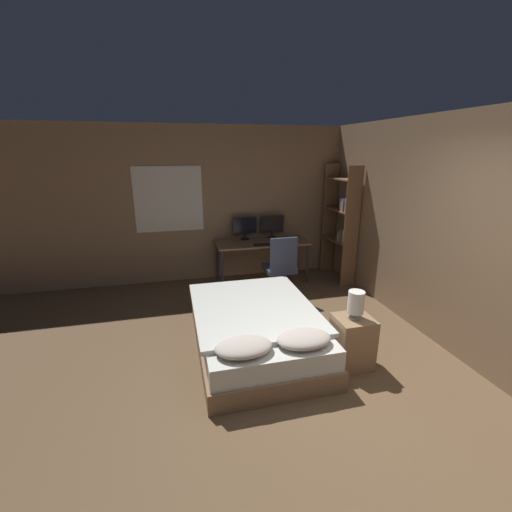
# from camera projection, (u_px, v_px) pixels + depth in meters

# --- Properties ---
(ground_plane) EXTENTS (20.00, 20.00, 0.00)m
(ground_plane) POSITION_uv_depth(u_px,v_px,m) (346.00, 424.00, 2.98)
(ground_plane) COLOR brown
(wall_back) EXTENTS (12.00, 0.08, 2.70)m
(wall_back) POSITION_uv_depth(u_px,v_px,m) (247.00, 204.00, 6.20)
(wall_back) COLOR #8E7051
(wall_back) RESTS_ON ground_plane
(wall_side_right) EXTENTS (0.06, 12.00, 2.70)m
(wall_side_right) POSITION_uv_depth(u_px,v_px,m) (422.00, 226.00, 4.37)
(wall_side_right) COLOR #8E7051
(wall_side_right) RESTS_ON ground_plane
(bed) EXTENTS (1.41, 2.02, 0.58)m
(bed) POSITION_uv_depth(u_px,v_px,m) (256.00, 329.00, 4.05)
(bed) COLOR #846647
(bed) RESTS_ON ground_plane
(nightstand) EXTENTS (0.39, 0.37, 0.58)m
(nightstand) POSITION_uv_depth(u_px,v_px,m) (352.00, 342.00, 3.72)
(nightstand) COLOR #997551
(nightstand) RESTS_ON ground_plane
(bedside_lamp) EXTENTS (0.17, 0.17, 0.30)m
(bedside_lamp) POSITION_uv_depth(u_px,v_px,m) (356.00, 303.00, 3.58)
(bedside_lamp) COLOR gray
(bedside_lamp) RESTS_ON nightstand
(desk) EXTENTS (1.63, 0.67, 0.73)m
(desk) POSITION_uv_depth(u_px,v_px,m) (262.00, 246.00, 6.07)
(desk) COLOR #846042
(desk) RESTS_ON ground_plane
(monitor_left) EXTENTS (0.44, 0.16, 0.41)m
(monitor_left) POSITION_uv_depth(u_px,v_px,m) (245.00, 227.00, 6.13)
(monitor_left) COLOR black
(monitor_left) RESTS_ON desk
(monitor_right) EXTENTS (0.44, 0.16, 0.41)m
(monitor_right) POSITION_uv_depth(u_px,v_px,m) (272.00, 225.00, 6.25)
(monitor_right) COLOR black
(monitor_right) RESTS_ON desk
(keyboard) EXTENTS (0.40, 0.13, 0.02)m
(keyboard) POSITION_uv_depth(u_px,v_px,m) (265.00, 244.00, 5.83)
(keyboard) COLOR black
(keyboard) RESTS_ON desk
(computer_mouse) EXTENTS (0.07, 0.05, 0.04)m
(computer_mouse) POSITION_uv_depth(u_px,v_px,m) (282.00, 243.00, 5.89)
(computer_mouse) COLOR black
(computer_mouse) RESTS_ON desk
(office_chair) EXTENTS (0.52, 0.52, 1.01)m
(office_chair) POSITION_uv_depth(u_px,v_px,m) (280.00, 272.00, 5.47)
(office_chair) COLOR black
(office_chair) RESTS_ON ground_plane
(bookshelf) EXTENTS (0.27, 0.87, 2.05)m
(bookshelf) POSITION_uv_depth(u_px,v_px,m) (342.00, 220.00, 6.01)
(bookshelf) COLOR brown
(bookshelf) RESTS_ON ground_plane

